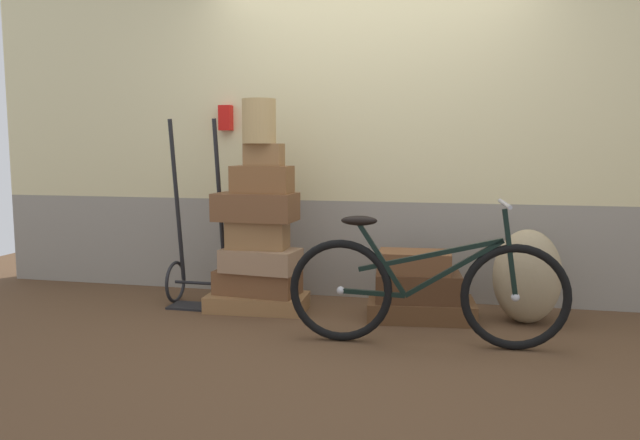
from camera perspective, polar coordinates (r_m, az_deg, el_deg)
ground at (r=4.21m, az=3.12°, el=-10.06°), size 8.50×5.20×0.06m
station_building at (r=4.87m, az=5.08°, el=9.44°), size 6.50×0.74×2.83m
suitcase_0 at (r=4.56m, az=-5.86°, el=-7.63°), size 0.74×0.40×0.12m
suitcase_1 at (r=4.54m, az=-5.85°, el=-5.78°), size 0.63×0.37×0.18m
suitcase_2 at (r=4.46m, az=-5.54°, el=-3.77°), size 0.58×0.37×0.17m
suitcase_3 at (r=4.46m, az=-5.82°, el=-1.36°), size 0.44×0.26×0.20m
suitcase_4 at (r=4.43m, az=-6.02°, el=1.22°), size 0.59×0.33×0.20m
suitcase_5 at (r=4.41m, az=-5.43°, el=3.78°), size 0.43×0.23×0.20m
suitcase_6 at (r=4.43m, az=-5.24°, el=6.08°), size 0.27×0.17×0.16m
suitcase_7 at (r=4.37m, az=9.38°, el=-8.20°), size 0.77×0.49×0.14m
suitcase_8 at (r=4.31m, az=9.09°, el=-6.10°), size 0.61×0.42×0.20m
suitcase_9 at (r=4.27m, az=8.81°, el=-3.88°), size 0.51×0.33×0.15m
wicker_basket at (r=4.42m, az=-5.70°, el=9.14°), size 0.24×0.24×0.31m
luggage_trolley at (r=4.73m, az=-11.23°, el=-4.10°), size 0.43×0.38×1.40m
burlap_sack at (r=4.39m, az=18.74°, el=-5.00°), size 0.45×0.38×0.64m
bicycle at (r=3.74m, az=9.76°, el=-6.43°), size 1.67×0.46×0.88m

